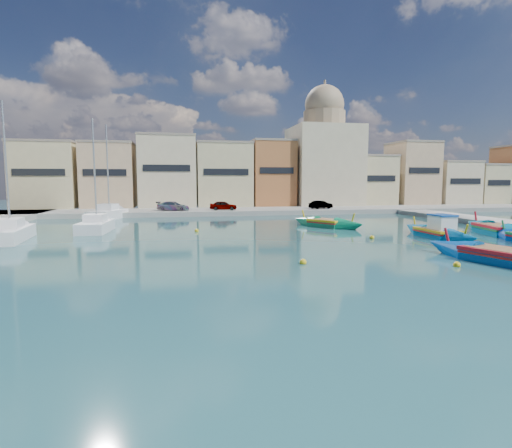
{
  "coord_description": "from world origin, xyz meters",
  "views": [
    {
      "loc": [
        -11.95,
        -20.09,
        4.25
      ],
      "look_at": [
        -7.08,
        6.0,
        1.4
      ],
      "focal_mm": 28.0,
      "sensor_mm": 36.0,
      "label": 1
    }
  ],
  "objects_px": {
    "yacht_north": "(115,214)",
    "yacht_midnorth": "(100,225)",
    "church_block": "(324,155)",
    "luzzu_blue_south": "(503,258)",
    "yacht_mid": "(16,232)",
    "luzzu_cyan_mid": "(498,231)",
    "luzzu_turquoise_cabin": "(438,233)",
    "luzzu_green": "(327,224)"
  },
  "relations": [
    {
      "from": "church_block",
      "to": "luzzu_blue_south",
      "type": "relative_size",
      "value": 2.02
    },
    {
      "from": "church_block",
      "to": "yacht_midnorth",
      "type": "relative_size",
      "value": 1.88
    },
    {
      "from": "luzzu_turquoise_cabin",
      "to": "luzzu_blue_south",
      "type": "bearing_deg",
      "value": -106.07
    },
    {
      "from": "luzzu_turquoise_cabin",
      "to": "yacht_mid",
      "type": "bearing_deg",
      "value": 169.23
    },
    {
      "from": "yacht_north",
      "to": "yacht_mid",
      "type": "bearing_deg",
      "value": -105.9
    },
    {
      "from": "luzzu_turquoise_cabin",
      "to": "luzzu_cyan_mid",
      "type": "bearing_deg",
      "value": 6.83
    },
    {
      "from": "church_block",
      "to": "yacht_midnorth",
      "type": "bearing_deg",
      "value": -141.07
    },
    {
      "from": "church_block",
      "to": "luzzu_turquoise_cabin",
      "type": "distance_m",
      "value": 34.31
    },
    {
      "from": "luzzu_green",
      "to": "luzzu_blue_south",
      "type": "bearing_deg",
      "value": -80.09
    },
    {
      "from": "church_block",
      "to": "luzzu_blue_south",
      "type": "height_order",
      "value": "church_block"
    },
    {
      "from": "church_block",
      "to": "luzzu_turquoise_cabin",
      "type": "relative_size",
      "value": 2.2
    },
    {
      "from": "yacht_mid",
      "to": "yacht_north",
      "type": "bearing_deg",
      "value": 74.1
    },
    {
      "from": "luzzu_cyan_mid",
      "to": "yacht_north",
      "type": "bearing_deg",
      "value": 146.6
    },
    {
      "from": "church_block",
      "to": "yacht_midnorth",
      "type": "xyz_separation_m",
      "value": [
        -29.01,
        -23.43,
        -8.01
      ]
    },
    {
      "from": "yacht_north",
      "to": "yacht_midnorth",
      "type": "height_order",
      "value": "yacht_north"
    },
    {
      "from": "luzzu_cyan_mid",
      "to": "yacht_midnorth",
      "type": "distance_m",
      "value": 33.16
    },
    {
      "from": "luzzu_green",
      "to": "luzzu_blue_south",
      "type": "relative_size",
      "value": 0.81
    },
    {
      "from": "luzzu_green",
      "to": "luzzu_cyan_mid",
      "type": "bearing_deg",
      "value": -33.54
    },
    {
      "from": "church_block",
      "to": "luzzu_green",
      "type": "bearing_deg",
      "value": -109.17
    },
    {
      "from": "church_block",
      "to": "luzzu_cyan_mid",
      "type": "xyz_separation_m",
      "value": [
        2.88,
        -32.52,
        -8.11
      ]
    },
    {
      "from": "luzzu_cyan_mid",
      "to": "luzzu_green",
      "type": "height_order",
      "value": "luzzu_cyan_mid"
    },
    {
      "from": "luzzu_cyan_mid",
      "to": "luzzu_blue_south",
      "type": "bearing_deg",
      "value": -130.61
    },
    {
      "from": "church_block",
      "to": "yacht_north",
      "type": "relative_size",
      "value": 1.67
    },
    {
      "from": "yacht_north",
      "to": "luzzu_green",
      "type": "bearing_deg",
      "value": -33.32
    },
    {
      "from": "luzzu_turquoise_cabin",
      "to": "luzzu_cyan_mid",
      "type": "distance_m",
      "value": 5.87
    },
    {
      "from": "luzzu_cyan_mid",
      "to": "yacht_north",
      "type": "relative_size",
      "value": 0.85
    },
    {
      "from": "yacht_north",
      "to": "yacht_midnorth",
      "type": "xyz_separation_m",
      "value": [
        0.73,
        -12.42,
        -0.05
      ]
    },
    {
      "from": "luzzu_blue_south",
      "to": "yacht_north",
      "type": "distance_m",
      "value": 39.6
    },
    {
      "from": "luzzu_cyan_mid",
      "to": "yacht_midnorth",
      "type": "bearing_deg",
      "value": 164.1
    },
    {
      "from": "yacht_north",
      "to": "yacht_midnorth",
      "type": "bearing_deg",
      "value": -86.65
    },
    {
      "from": "luzzu_turquoise_cabin",
      "to": "yacht_mid",
      "type": "relative_size",
      "value": 0.81
    },
    {
      "from": "yacht_north",
      "to": "luzzu_turquoise_cabin",
      "type": "bearing_deg",
      "value": -39.65
    },
    {
      "from": "luzzu_green",
      "to": "yacht_north",
      "type": "height_order",
      "value": "yacht_north"
    },
    {
      "from": "luzzu_blue_south",
      "to": "church_block",
      "type": "bearing_deg",
      "value": 82.49
    },
    {
      "from": "yacht_north",
      "to": "yacht_mid",
      "type": "distance_m",
      "value": 16.87
    },
    {
      "from": "yacht_north",
      "to": "yacht_midnorth",
      "type": "relative_size",
      "value": 1.12
    },
    {
      "from": "luzzu_green",
      "to": "luzzu_blue_south",
      "type": "height_order",
      "value": "luzzu_blue_south"
    },
    {
      "from": "church_block",
      "to": "luzzu_green",
      "type": "height_order",
      "value": "church_block"
    },
    {
      "from": "luzzu_blue_south",
      "to": "yacht_midnorth",
      "type": "height_order",
      "value": "yacht_midnorth"
    },
    {
      "from": "luzzu_green",
      "to": "yacht_north",
      "type": "relative_size",
      "value": 0.67
    },
    {
      "from": "luzzu_turquoise_cabin",
      "to": "luzzu_green",
      "type": "height_order",
      "value": "luzzu_turquoise_cabin"
    },
    {
      "from": "luzzu_turquoise_cabin",
      "to": "yacht_mid",
      "type": "xyz_separation_m",
      "value": [
        -31.42,
        5.98,
        0.08
      ]
    }
  ]
}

